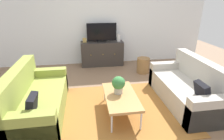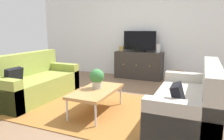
{
  "view_description": "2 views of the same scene",
  "coord_description": "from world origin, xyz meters",
  "px_view_note": "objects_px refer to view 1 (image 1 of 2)",
  "views": [
    {
      "loc": [
        -0.52,
        -2.94,
        1.93
      ],
      "look_at": [
        0.0,
        0.42,
        0.56
      ],
      "focal_mm": 28.88,
      "sensor_mm": 36.0,
      "label": 1
    },
    {
      "loc": [
        1.51,
        -3.11,
        1.31
      ],
      "look_at": [
        0.0,
        0.42,
        0.56
      ],
      "focal_mm": 33.85,
      "sensor_mm": 36.0,
      "label": 2
    }
  ],
  "objects_px": {
    "glass_vase": "(119,38)",
    "mantel_clock": "(85,40)",
    "couch_left_side": "(34,101)",
    "wicker_basket": "(143,65)",
    "tv_console": "(102,53)",
    "coffee_table": "(121,97)",
    "potted_plant": "(118,84)",
    "couch_right_side": "(189,89)",
    "flat_screen_tv": "(102,33)"
  },
  "relations": [
    {
      "from": "couch_right_side",
      "to": "coffee_table",
      "type": "distance_m",
      "value": 1.41
    },
    {
      "from": "tv_console",
      "to": "glass_vase",
      "type": "height_order",
      "value": "glass_vase"
    },
    {
      "from": "couch_right_side",
      "to": "glass_vase",
      "type": "bearing_deg",
      "value": 111.82
    },
    {
      "from": "couch_left_side",
      "to": "tv_console",
      "type": "xyz_separation_m",
      "value": [
        1.42,
        2.37,
        0.08
      ]
    },
    {
      "from": "wicker_basket",
      "to": "tv_console",
      "type": "bearing_deg",
      "value": 142.82
    },
    {
      "from": "flat_screen_tv",
      "to": "mantel_clock",
      "type": "distance_m",
      "value": 0.54
    },
    {
      "from": "potted_plant",
      "to": "wicker_basket",
      "type": "relative_size",
      "value": 0.75
    },
    {
      "from": "couch_left_side",
      "to": "flat_screen_tv",
      "type": "distance_m",
      "value": 2.87
    },
    {
      "from": "potted_plant",
      "to": "glass_vase",
      "type": "height_order",
      "value": "glass_vase"
    },
    {
      "from": "couch_left_side",
      "to": "coffee_table",
      "type": "relative_size",
      "value": 1.72
    },
    {
      "from": "couch_left_side",
      "to": "couch_right_side",
      "type": "height_order",
      "value": "same"
    },
    {
      "from": "couch_left_side",
      "to": "glass_vase",
      "type": "xyz_separation_m",
      "value": [
        1.92,
        2.37,
        0.54
      ]
    },
    {
      "from": "tv_console",
      "to": "mantel_clock",
      "type": "relative_size",
      "value": 9.56
    },
    {
      "from": "coffee_table",
      "to": "potted_plant",
      "type": "relative_size",
      "value": 3.27
    },
    {
      "from": "flat_screen_tv",
      "to": "glass_vase",
      "type": "distance_m",
      "value": 0.53
    },
    {
      "from": "couch_left_side",
      "to": "coffee_table",
      "type": "xyz_separation_m",
      "value": [
        1.48,
        -0.19,
        0.07
      ]
    },
    {
      "from": "mantel_clock",
      "to": "wicker_basket",
      "type": "bearing_deg",
      "value": -27.1
    },
    {
      "from": "tv_console",
      "to": "mantel_clock",
      "type": "distance_m",
      "value": 0.66
    },
    {
      "from": "coffee_table",
      "to": "potted_plant",
      "type": "height_order",
      "value": "potted_plant"
    },
    {
      "from": "couch_right_side",
      "to": "tv_console",
      "type": "relative_size",
      "value": 1.41
    },
    {
      "from": "coffee_table",
      "to": "wicker_basket",
      "type": "distance_m",
      "value": 2.04
    },
    {
      "from": "couch_left_side",
      "to": "potted_plant",
      "type": "height_order",
      "value": "couch_left_side"
    },
    {
      "from": "glass_vase",
      "to": "mantel_clock",
      "type": "distance_m",
      "value": 1.0
    },
    {
      "from": "mantel_clock",
      "to": "flat_screen_tv",
      "type": "bearing_deg",
      "value": 2.28
    },
    {
      "from": "glass_vase",
      "to": "mantel_clock",
      "type": "height_order",
      "value": "glass_vase"
    },
    {
      "from": "mantel_clock",
      "to": "wicker_basket",
      "type": "relative_size",
      "value": 0.31
    },
    {
      "from": "wicker_basket",
      "to": "mantel_clock",
      "type": "bearing_deg",
      "value": 152.9
    },
    {
      "from": "potted_plant",
      "to": "flat_screen_tv",
      "type": "xyz_separation_m",
      "value": [
        -0.03,
        2.51,
        0.43
      ]
    },
    {
      "from": "couch_right_side",
      "to": "coffee_table",
      "type": "relative_size",
      "value": 1.72
    },
    {
      "from": "coffee_table",
      "to": "flat_screen_tv",
      "type": "height_order",
      "value": "flat_screen_tv"
    },
    {
      "from": "potted_plant",
      "to": "glass_vase",
      "type": "relative_size",
      "value": 1.46
    },
    {
      "from": "couch_right_side",
      "to": "flat_screen_tv",
      "type": "height_order",
      "value": "flat_screen_tv"
    },
    {
      "from": "couch_right_side",
      "to": "mantel_clock",
      "type": "xyz_separation_m",
      "value": [
        -1.95,
        2.37,
        0.5
      ]
    },
    {
      "from": "coffee_table",
      "to": "tv_console",
      "type": "xyz_separation_m",
      "value": [
        -0.06,
        2.57,
        0.01
      ]
    },
    {
      "from": "tv_console",
      "to": "flat_screen_tv",
      "type": "relative_size",
      "value": 1.45
    },
    {
      "from": "couch_left_side",
      "to": "wicker_basket",
      "type": "bearing_deg",
      "value": 32.82
    },
    {
      "from": "coffee_table",
      "to": "flat_screen_tv",
      "type": "relative_size",
      "value": 1.18
    },
    {
      "from": "couch_right_side",
      "to": "mantel_clock",
      "type": "relative_size",
      "value": 13.47
    },
    {
      "from": "potted_plant",
      "to": "mantel_clock",
      "type": "distance_m",
      "value": 2.56
    },
    {
      "from": "tv_console",
      "to": "mantel_clock",
      "type": "xyz_separation_m",
      "value": [
        -0.5,
        0.0,
        0.42
      ]
    },
    {
      "from": "mantel_clock",
      "to": "potted_plant",
      "type": "bearing_deg",
      "value": -77.95
    },
    {
      "from": "mantel_clock",
      "to": "wicker_basket",
      "type": "distance_m",
      "value": 1.82
    },
    {
      "from": "couch_left_side",
      "to": "mantel_clock",
      "type": "height_order",
      "value": "couch_left_side"
    },
    {
      "from": "tv_console",
      "to": "wicker_basket",
      "type": "height_order",
      "value": "tv_console"
    },
    {
      "from": "potted_plant",
      "to": "flat_screen_tv",
      "type": "relative_size",
      "value": 0.36
    },
    {
      "from": "mantel_clock",
      "to": "tv_console",
      "type": "bearing_deg",
      "value": -0.01
    },
    {
      "from": "tv_console",
      "to": "glass_vase",
      "type": "xyz_separation_m",
      "value": [
        0.5,
        0.0,
        0.46
      ]
    },
    {
      "from": "couch_left_side",
      "to": "glass_vase",
      "type": "relative_size",
      "value": 8.21
    },
    {
      "from": "flat_screen_tv",
      "to": "wicker_basket",
      "type": "distance_m",
      "value": 1.53
    },
    {
      "from": "couch_left_side",
      "to": "couch_right_side",
      "type": "xyz_separation_m",
      "value": [
        2.87,
        0.0,
        0.0
      ]
    }
  ]
}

